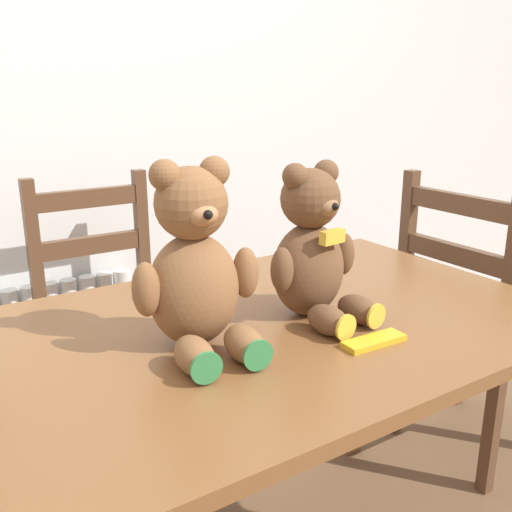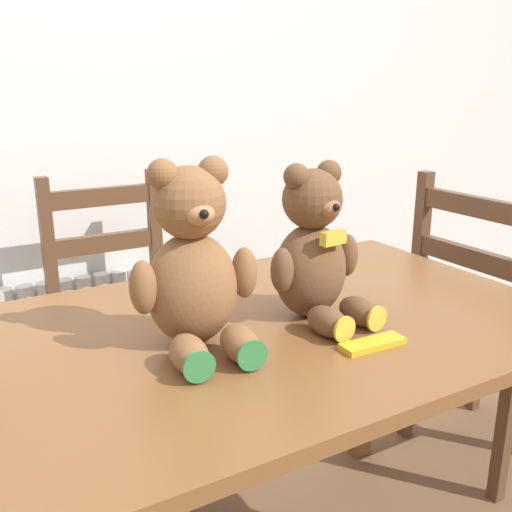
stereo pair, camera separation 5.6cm
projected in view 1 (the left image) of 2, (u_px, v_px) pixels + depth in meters
wall_back at (63, 72)px, 1.96m from camera, size 8.00×0.04×2.60m
radiator at (29, 371)px, 2.08m from camera, size 0.82×0.10×0.58m
dining_table at (237, 373)px, 1.22m from camera, size 1.46×0.82×0.77m
wooden_chair_behind at (109, 331)px, 1.90m from camera, size 0.41×0.38×0.98m
wooden_chair_side at (473, 325)px, 1.94m from camera, size 0.41×0.44×0.99m
teddy_bear_left at (196, 269)px, 1.07m from camera, size 0.26×0.26×0.36m
teddy_bear_right at (313, 252)px, 1.22m from camera, size 0.24×0.24×0.34m
chocolate_bar at (374, 341)px, 1.12m from camera, size 0.14×0.05×0.01m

